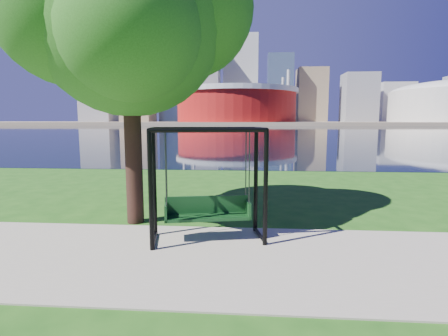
# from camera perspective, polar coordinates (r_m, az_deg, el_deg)

# --- Properties ---
(ground) EXTENTS (900.00, 900.00, 0.00)m
(ground) POSITION_cam_1_polar(r_m,az_deg,el_deg) (7.63, 1.42, -13.26)
(ground) COLOR #1E5114
(ground) RESTS_ON ground
(path) EXTENTS (120.00, 4.00, 0.03)m
(path) POSITION_cam_1_polar(r_m,az_deg,el_deg) (7.16, 1.20, -14.58)
(path) COLOR #9E937F
(path) RESTS_ON ground
(river) EXTENTS (900.00, 180.00, 0.02)m
(river) POSITION_cam_1_polar(r_m,az_deg,el_deg) (109.15, 4.28, 6.25)
(river) COLOR black
(river) RESTS_ON ground
(far_bank) EXTENTS (900.00, 228.00, 2.00)m
(far_bank) POSITION_cam_1_polar(r_m,az_deg,el_deg) (313.12, 4.42, 7.36)
(far_bank) COLOR #937F60
(far_bank) RESTS_ON ground
(stadium) EXTENTS (83.00, 83.00, 32.00)m
(stadium) POSITION_cam_1_polar(r_m,az_deg,el_deg) (242.61, 2.03, 10.41)
(stadium) COLOR maroon
(stadium) RESTS_ON far_bank
(skyline) EXTENTS (392.00, 66.00, 96.50)m
(skyline) POSITION_cam_1_polar(r_m,az_deg,el_deg) (328.22, 3.72, 13.48)
(skyline) COLOR gray
(skyline) RESTS_ON far_bank
(swing) EXTENTS (2.70, 1.58, 2.59)m
(swing) POSITION_cam_1_polar(r_m,az_deg,el_deg) (7.90, -2.73, -3.09)
(swing) COLOR black
(swing) RESTS_ON ground
(park_tree) EXTENTS (6.28, 5.67, 7.80)m
(park_tree) POSITION_cam_1_polar(r_m,az_deg,el_deg) (9.95, -15.51, 23.10)
(park_tree) COLOR black
(park_tree) RESTS_ON ground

